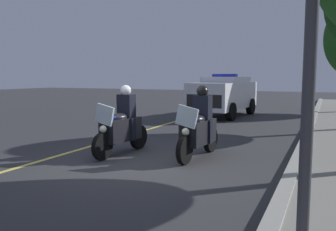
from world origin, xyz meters
TOP-DOWN VIEW (x-y plane):
  - ground_plane at (0.00, 0.00)m, footprint 80.00×80.00m
  - curb_strip at (0.00, 3.28)m, footprint 48.00×0.24m
  - lane_stripe_center at (0.00, -2.10)m, footprint 48.00×0.12m
  - police_motorcycle_lead_left at (-0.55, -0.80)m, footprint 2.14×0.62m
  - police_motorcycle_lead_right at (-0.98, 1.08)m, footprint 2.14×0.62m
  - police_suv at (-9.82, -0.78)m, footprint 5.03×2.38m

SIDE VIEW (x-z plane):
  - ground_plane at x=0.00m, z-range 0.00..0.00m
  - lane_stripe_center at x=0.00m, z-range 0.00..0.01m
  - curb_strip at x=0.00m, z-range 0.00..0.15m
  - police_motorcycle_lead_left at x=-0.55m, z-range -0.16..1.56m
  - police_motorcycle_lead_right at x=-0.98m, z-range -0.16..1.56m
  - police_suv at x=-9.82m, z-range 0.04..2.09m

